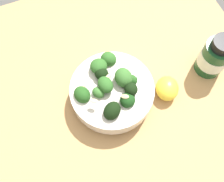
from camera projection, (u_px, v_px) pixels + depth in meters
ground_plane at (124, 81)px, 66.84cm from camera, size 69.04×69.04×4.04cm
bowl_of_broccoli at (112, 90)px, 59.26cm from camera, size 19.40×19.26×9.39cm
lemon_wedge at (167, 88)px, 61.36cm from camera, size 7.93×7.50×4.57cm
bottle_tall at (214, 57)px, 61.40cm from camera, size 6.98×6.98×11.64cm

